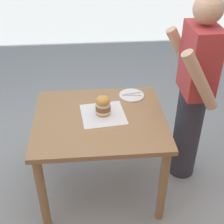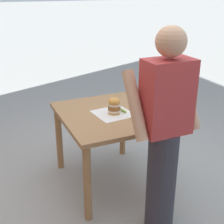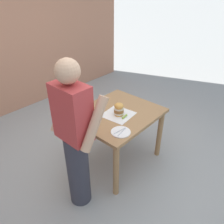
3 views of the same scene
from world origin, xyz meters
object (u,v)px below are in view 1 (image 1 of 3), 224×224
Objects in this scene: pickle_spear at (103,106)px; side_plate_with_forks at (132,95)px; sandwich at (103,105)px; diner_across_table at (193,93)px; patio_table at (100,130)px.

pickle_spear reaches higher than side_plate_with_forks.
diner_across_table reaches higher than sandwich.
side_plate_with_forks is at bearing 133.83° from sandwich.
pickle_spear is (-0.09, 0.00, -0.07)m from sandwich.
diner_across_table reaches higher than patio_table.
patio_table is at bearing -80.52° from diner_across_table.
diner_across_table is (0.02, 0.76, 0.09)m from pickle_spear.
side_plate_with_forks is at bearing 135.90° from patio_table.
diner_across_table is at bearing 95.94° from sandwich.
sandwich is (-0.05, 0.03, 0.21)m from patio_table.
diner_across_table reaches higher than pickle_spear.
pickle_spear is 0.43× the size of side_plate_with_forks.
pickle_spear is at bearing 167.09° from patio_table.
side_plate_with_forks is at bearing -110.03° from diner_across_table.
sandwich is 0.90× the size of side_plate_with_forks.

